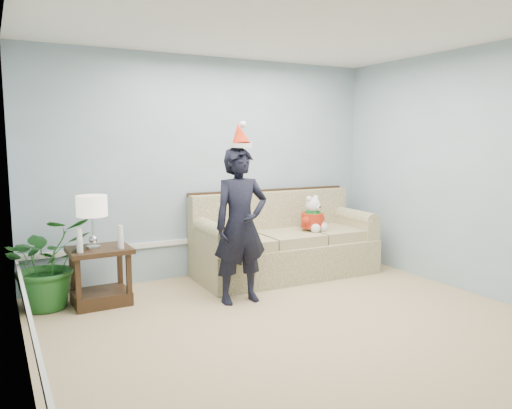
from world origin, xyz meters
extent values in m
cube|color=tan|center=(0.00, 0.00, -0.01)|extent=(4.50, 5.00, 0.02)
cube|color=white|center=(0.00, 0.00, 2.71)|extent=(4.50, 5.00, 0.02)
cube|color=#849BA9|center=(0.00, 2.51, 1.35)|extent=(4.50, 0.02, 2.70)
cube|color=#849BA9|center=(-2.26, 0.00, 1.35)|extent=(0.02, 5.00, 2.70)
cube|color=#849BA9|center=(2.26, 0.00, 1.35)|extent=(0.02, 5.00, 2.70)
cube|color=white|center=(0.00, 2.48, 0.45)|extent=(4.48, 0.03, 0.06)
cube|color=white|center=(-2.23, 0.00, 0.45)|extent=(0.03, 4.98, 0.06)
cube|color=brown|center=(0.80, 1.97, 0.21)|extent=(2.26, 1.01, 0.43)
cube|color=brown|center=(0.10, 1.92, 0.49)|extent=(0.68, 0.78, 0.13)
cube|color=brown|center=(0.80, 1.92, 0.49)|extent=(0.68, 0.78, 0.13)
cube|color=brown|center=(1.49, 1.92, 0.49)|extent=(0.68, 0.78, 0.13)
cube|color=brown|center=(0.80, 2.33, 0.73)|extent=(2.24, 0.27, 0.60)
cube|color=black|center=(0.80, 2.41, 1.02)|extent=(2.24, 0.12, 0.05)
cube|color=brown|center=(-0.23, 1.97, 0.55)|extent=(0.22, 0.96, 0.26)
cube|color=brown|center=(1.82, 1.97, 0.55)|extent=(0.22, 0.96, 0.26)
cube|color=#3B2615|center=(-1.48, 1.92, 0.57)|extent=(0.63, 0.53, 0.05)
cube|color=#3B2615|center=(-1.48, 1.92, 0.07)|extent=(0.57, 0.47, 0.14)
cube|color=#3B2615|center=(-1.73, 1.72, 0.30)|extent=(0.05, 0.05, 0.59)
cube|color=#3B2615|center=(-1.23, 1.72, 0.30)|extent=(0.05, 0.05, 0.59)
cube|color=#3B2615|center=(-1.73, 2.12, 0.30)|extent=(0.05, 0.05, 0.59)
cube|color=#3B2615|center=(-1.23, 2.12, 0.30)|extent=(0.05, 0.05, 0.59)
cylinder|color=silver|center=(-1.53, 1.91, 0.61)|extent=(0.14, 0.14, 0.03)
sphere|color=silver|center=(-1.53, 1.91, 0.69)|extent=(0.09, 0.09, 0.09)
cylinder|color=silver|center=(-1.53, 1.91, 0.82)|extent=(0.02, 0.02, 0.31)
cylinder|color=#F1E4CD|center=(-1.53, 1.91, 1.03)|extent=(0.31, 0.31, 0.21)
cylinder|color=silver|center=(-1.68, 1.79, 0.66)|extent=(0.06, 0.06, 0.13)
cylinder|color=white|center=(-1.68, 1.79, 0.78)|extent=(0.05, 0.05, 0.11)
cylinder|color=silver|center=(-1.29, 1.79, 0.66)|extent=(0.06, 0.06, 0.13)
cylinder|color=white|center=(-1.29, 1.79, 0.78)|extent=(0.05, 0.05, 0.11)
imported|color=#1E581E|center=(-1.97, 2.05, 0.47)|extent=(0.98, 0.90, 0.93)
imported|color=black|center=(-0.16, 1.31, 0.81)|extent=(0.60, 0.41, 1.62)
cylinder|color=silver|center=(-0.16, 1.31, 1.64)|extent=(0.24, 0.24, 0.05)
cone|color=red|center=(-0.16, 1.33, 1.76)|extent=(0.20, 0.26, 0.27)
sphere|color=silver|center=(-0.16, 1.25, 1.85)|extent=(0.07, 0.07, 0.07)
sphere|color=silver|center=(1.13, 1.88, 0.69)|extent=(0.26, 0.26, 0.26)
cylinder|color=red|center=(1.13, 1.88, 0.69)|extent=(0.34, 0.34, 0.18)
cylinder|color=#116D23|center=(1.13, 1.88, 0.79)|extent=(0.23, 0.23, 0.03)
sphere|color=silver|center=(1.06, 1.76, 0.60)|extent=(0.12, 0.12, 0.12)
sphere|color=silver|center=(1.20, 1.76, 0.60)|extent=(0.12, 0.12, 0.12)
sphere|color=silver|center=(1.13, 1.87, 0.88)|extent=(0.18, 0.18, 0.18)
sphere|color=black|center=(1.13, 1.76, 0.86)|extent=(0.03, 0.03, 0.03)
sphere|color=silver|center=(1.07, 1.88, 0.96)|extent=(0.07, 0.07, 0.07)
sphere|color=silver|center=(1.20, 1.88, 0.96)|extent=(0.07, 0.07, 0.07)
camera|label=1|loc=(-2.42, -3.26, 1.71)|focal=35.00mm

